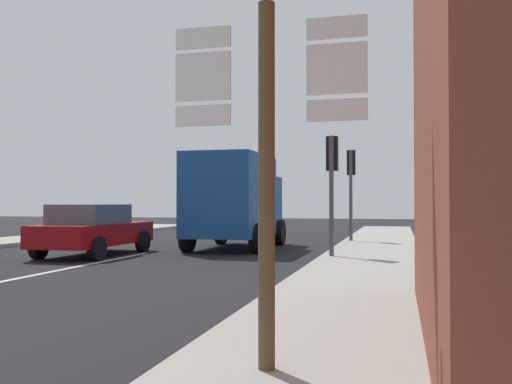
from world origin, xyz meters
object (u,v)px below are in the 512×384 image
(route_sign_post, at_px, (267,156))
(traffic_light_near_right, at_px, (332,169))
(sedan_far, at_px, (93,229))
(traffic_light_far_right, at_px, (351,175))
(delivery_truck, at_px, (235,199))

(route_sign_post, height_order, traffic_light_near_right, traffic_light_near_right)
(sedan_far, height_order, route_sign_post, route_sign_post)
(traffic_light_far_right, bearing_deg, sedan_far, -137.10)
(sedan_far, relative_size, traffic_light_far_right, 1.22)
(traffic_light_far_right, bearing_deg, traffic_light_near_right, -90.00)
(delivery_truck, relative_size, traffic_light_near_right, 1.53)
(route_sign_post, bearing_deg, sedan_far, 126.89)
(delivery_truck, bearing_deg, traffic_light_far_right, 40.19)
(delivery_truck, bearing_deg, sedan_far, -134.39)
(route_sign_post, xyz_separation_m, traffic_light_far_right, (-0.63, 16.25, 0.64))
(traffic_light_near_right, height_order, traffic_light_far_right, traffic_light_far_right)
(sedan_far, relative_size, delivery_truck, 0.84)
(route_sign_post, bearing_deg, traffic_light_near_right, 93.54)
(sedan_far, xyz_separation_m, traffic_light_far_right, (6.81, 6.33, 1.79))
(sedan_far, relative_size, route_sign_post, 1.31)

